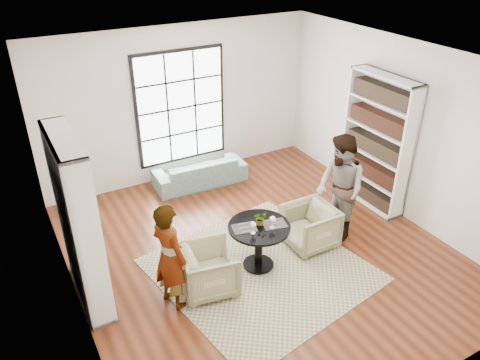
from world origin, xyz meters
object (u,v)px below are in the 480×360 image
pedestal_table (259,237)px  person_right (340,188)px  armchair_right (309,227)px  flower_centerpiece (260,218)px  armchair_left (209,269)px  wine_glass_left (253,225)px  person_left (170,257)px  wine_glass_right (273,220)px  sofa (200,171)px

pedestal_table → person_right: 1.58m
pedestal_table → armchair_right: size_ratio=1.20×
armchair_right → flower_centerpiece: 1.07m
armchair_left → flower_centerpiece: flower_centerpiece is taller
armchair_right → wine_glass_left: size_ratio=4.05×
person_left → armchair_left: bearing=-108.1°
wine_glass_left → wine_glass_right: bearing=-4.3°
wine_glass_right → armchair_right: bearing=13.3°
sofa → wine_glass_right: (-0.17, -2.89, 0.61)m
sofa → flower_centerpiece: (-0.28, -2.73, 0.57)m
pedestal_table → wine_glass_right: wine_glass_right is taller
sofa → person_left: person_left is taller
flower_centerpiece → wine_glass_right: bearing=-56.6°
sofa → armchair_left: bearing=70.3°
sofa → armchair_right: bearing=106.7°
armchair_left → wine_glass_left: wine_glass_left is taller
sofa → armchair_left: 3.09m
armchair_right → wine_glass_right: wine_glass_right is taller
pedestal_table → person_left: size_ratio=0.58×
wine_glass_left → wine_glass_right: (0.31, -0.02, 0.01)m
sofa → person_left: (-1.73, -2.85, 0.52)m
person_left → person_right: 2.95m
armchair_right → flower_centerpiece: bearing=-87.3°
sofa → armchair_left: armchair_left is taller
pedestal_table → wine_glass_left: wine_glass_left is taller
armchair_left → person_right: (2.40, 0.16, 0.54)m
wine_glass_left → person_left: bearing=179.3°
sofa → person_right: bearing=117.1°
pedestal_table → wine_glass_right: size_ratio=4.63×
person_left → person_right: bearing=-105.0°
armchair_right → flower_centerpiece: flower_centerpiece is taller
sofa → wine_glass_right: wine_glass_right is taller
pedestal_table → armchair_right: 1.00m
wine_glass_right → pedestal_table: bearing=136.4°
armchair_left → person_right: size_ratio=0.43×
person_left → armchair_right: bearing=-104.3°
person_right → flower_centerpiece: 1.50m
flower_centerpiece → person_right: bearing=1.4°
wine_glass_left → flower_centerpiece: size_ratio=0.92×
armchair_left → wine_glass_right: size_ratio=3.84×
wine_glass_right → wine_glass_left: bearing=175.7°
pedestal_table → person_right: person_right is taller
pedestal_table → sofa: (0.31, 2.76, -0.27)m
wine_glass_right → person_left: bearing=178.6°
armchair_left → armchair_right: bearing=-74.7°
person_right → wine_glass_right: (-1.39, -0.20, -0.02)m
flower_centerpiece → pedestal_table: bearing=-137.6°
wine_glass_left → wine_glass_right: 0.31m
sofa → person_right: 3.02m
pedestal_table → sofa: size_ratio=0.51×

